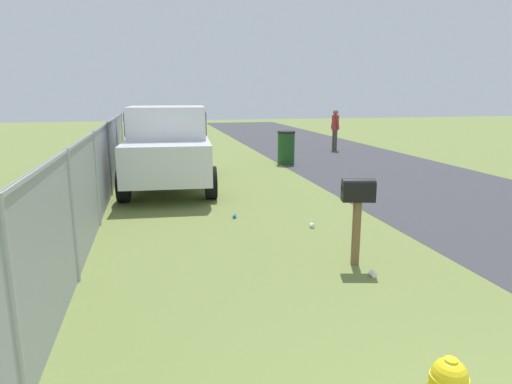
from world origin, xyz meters
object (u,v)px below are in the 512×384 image
object	(u,v)px
pickup_truck	(169,145)
trash_bin	(286,147)
pedestrian	(335,127)
mailbox	(358,197)

from	to	relation	value
pickup_truck	trash_bin	bearing A→B (deg)	130.83
trash_bin	pickup_truck	bearing A→B (deg)	126.86
pedestrian	mailbox	bearing A→B (deg)	-118.11
pickup_truck	trash_bin	size ratio (longest dim) A/B	4.59
pickup_truck	pedestrian	bearing A→B (deg)	134.64
trash_bin	pedestrian	size ratio (longest dim) A/B	0.66
pickup_truck	trash_bin	distance (m)	5.12
pickup_truck	pedestrian	distance (m)	9.46
pickup_truck	mailbox	bearing A→B (deg)	25.18
pickup_truck	pedestrian	world-z (taller)	pickup_truck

